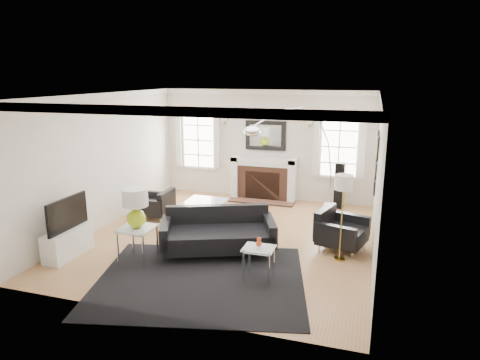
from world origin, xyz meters
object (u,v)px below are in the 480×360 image
(coffee_table, at_px, (205,203))
(gourd_lamp, at_px, (136,205))
(fireplace, at_px, (263,179))
(sofa, at_px, (218,233))
(armchair_left, at_px, (157,205))
(armchair_right, at_px, (339,231))
(arc_floor_lamp, at_px, (294,158))

(coffee_table, bearing_deg, gourd_lamp, -95.54)
(fireplace, height_order, sofa, fireplace)
(armchair_left, height_order, armchair_right, armchair_right)
(armchair_right, height_order, coffee_table, armchair_right)
(fireplace, distance_m, coffee_table, 2.05)
(coffee_table, relative_size, gourd_lamp, 1.29)
(sofa, xyz_separation_m, armchair_left, (-1.99, 1.40, -0.06))
(sofa, relative_size, armchair_left, 2.78)
(gourd_lamp, bearing_deg, sofa, 33.84)
(sofa, xyz_separation_m, armchair_right, (2.09, 0.83, -0.02))
(sofa, distance_m, coffee_table, 1.94)
(fireplace, distance_m, armchair_left, 2.90)
(gourd_lamp, height_order, arc_floor_lamp, arc_floor_lamp)
(arc_floor_lamp, bearing_deg, armchair_right, -50.20)
(fireplace, height_order, armchair_right, fireplace)
(armchair_left, relative_size, armchair_right, 0.74)
(arc_floor_lamp, bearing_deg, sofa, -113.52)
(arc_floor_lamp, bearing_deg, coffee_table, -165.29)
(fireplace, relative_size, sofa, 0.77)
(armchair_left, xyz_separation_m, arc_floor_lamp, (2.95, 0.79, 1.10))
(coffee_table, bearing_deg, armchair_left, -164.27)
(gourd_lamp, distance_m, arc_floor_lamp, 3.69)
(coffee_table, distance_m, gourd_lamp, 2.58)
(sofa, xyz_separation_m, gourd_lamp, (-1.18, -0.79, 0.66))
(armchair_left, relative_size, coffee_table, 0.90)
(armchair_left, height_order, gourd_lamp, gourd_lamp)
(gourd_lamp, bearing_deg, armchair_left, 110.26)
(fireplace, relative_size, gourd_lamp, 2.48)
(fireplace, height_order, arc_floor_lamp, arc_floor_lamp)
(coffee_table, xyz_separation_m, arc_floor_lamp, (1.90, 0.50, 1.03))
(sofa, height_order, gourd_lamp, gourd_lamp)
(armchair_right, bearing_deg, fireplace, 128.40)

